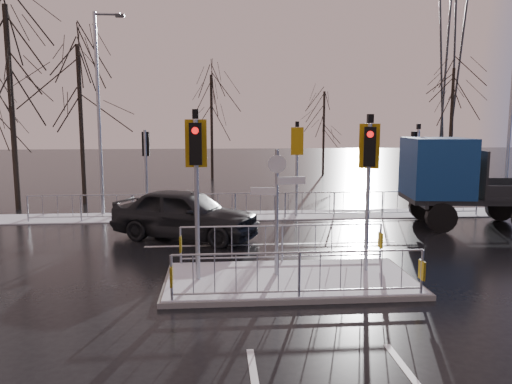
{
  "coord_description": "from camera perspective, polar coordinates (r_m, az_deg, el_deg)",
  "views": [
    {
      "loc": [
        -1.74,
        -11.55,
        3.88
      ],
      "look_at": [
        -0.57,
        3.01,
        1.8
      ],
      "focal_mm": 35.0,
      "sensor_mm": 36.0,
      "label": 1
    }
  ],
  "objects": [
    {
      "name": "ground",
      "position": [
        12.31,
        3.84,
        -10.29
      ],
      "size": [
        120.0,
        120.0,
        0.0
      ],
      "primitive_type": "plane",
      "color": "black",
      "rests_on": "ground"
    },
    {
      "name": "car_far_lane",
      "position": [
        16.71,
        -8.08,
        -2.46
      ],
      "size": [
        5.31,
        3.86,
        1.68
      ],
      "primitive_type": "imported",
      "rotation": [
        0.0,
        0.0,
        1.14
      ],
      "color": "black",
      "rests_on": "ground"
    },
    {
      "name": "tree_far_c",
      "position": [
        36.18,
        21.51,
        9.55
      ],
      "size": [
        4.0,
        4.0,
        7.55
      ],
      "color": "black",
      "rests_on": "ground"
    },
    {
      "name": "tree_far_b",
      "position": [
        36.38,
        7.77,
        8.5
      ],
      "size": [
        3.25,
        3.25,
        6.14
      ],
      "color": "black",
      "rests_on": "ground"
    },
    {
      "name": "lane_markings",
      "position": [
        11.99,
        4.08,
        -10.77
      ],
      "size": [
        8.0,
        11.38,
        0.01
      ],
      "color": "silver",
      "rests_on": "ground"
    },
    {
      "name": "snow_verge",
      "position": [
        20.59,
        0.34,
        -2.7
      ],
      "size": [
        30.0,
        2.0,
        0.04
      ],
      "primitive_type": "cube",
      "color": "white",
      "rests_on": "ground"
    },
    {
      "name": "far_kerb_fixtures",
      "position": [
        19.95,
        1.31,
        -0.14
      ],
      "size": [
        18.0,
        0.65,
        3.83
      ],
      "color": "#999EA7",
      "rests_on": "ground"
    },
    {
      "name": "flatbed_truck",
      "position": [
        19.9,
        22.65,
        1.3
      ],
      "size": [
        7.32,
        3.42,
        3.27
      ],
      "color": "black",
      "rests_on": "ground"
    },
    {
      "name": "tree_far_a",
      "position": [
        33.56,
        -5.11,
        9.68
      ],
      "size": [
        3.75,
        3.75,
        7.08
      ],
      "color": "black",
      "rests_on": "ground"
    },
    {
      "name": "tree_near_a",
      "position": [
        24.29,
        -26.39,
        12.55
      ],
      "size": [
        4.75,
        4.75,
        8.97
      ],
      "color": "black",
      "rests_on": "ground"
    },
    {
      "name": "street_lamp_left",
      "position": [
        21.57,
        -17.38,
        9.36
      ],
      "size": [
        1.25,
        0.18,
        8.2
      ],
      "color": "#999EA7",
      "rests_on": "ground"
    },
    {
      "name": "traffic_island",
      "position": [
        12.2,
        3.8,
        -8.54
      ],
      "size": [
        6.0,
        3.04,
        4.15
      ],
      "color": "slate",
      "rests_on": "ground"
    },
    {
      "name": "pylon_wires",
      "position": [
        46.09,
        20.16,
        16.55
      ],
      "size": [
        70.0,
        2.38,
        19.97
      ],
      "color": "#2D3033",
      "rests_on": "ground"
    },
    {
      "name": "tree_near_b",
      "position": [
        24.88,
        -19.5,
        10.56
      ],
      "size": [
        4.0,
        4.0,
        7.55
      ],
      "color": "black",
      "rests_on": "ground"
    }
  ]
}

